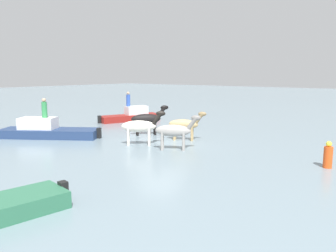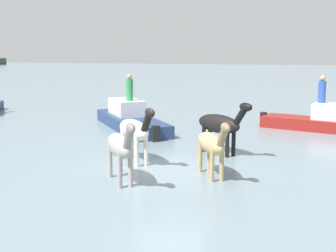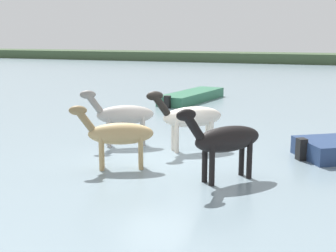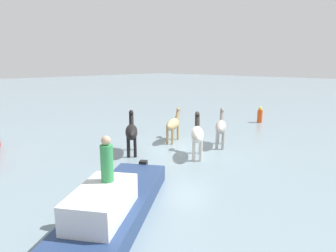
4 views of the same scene
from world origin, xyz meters
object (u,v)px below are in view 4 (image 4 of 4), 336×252
at_px(horse_mid_herd, 221,127).
at_px(horse_pinto_flank, 197,134).
at_px(horse_dun_straggler, 131,132).
at_px(person_spotter_bow, 107,161).
at_px(buoy_channel_marker, 260,115).
at_px(horse_lead, 173,124).
at_px(boat_motor_center, 112,211).

height_order(horse_mid_herd, horse_pinto_flank, horse_pinto_flank).
distance_m(horse_dun_straggler, person_spotter_bow, 6.32).
bearing_deg(buoy_channel_marker, horse_dun_straggler, -6.12).
xyz_separation_m(person_spotter_bow, buoy_channel_marker, (-15.40, -3.22, -1.27)).
xyz_separation_m(horse_mid_herd, buoy_channel_marker, (-7.03, -1.23, -0.49)).
bearing_deg(person_spotter_bow, horse_pinto_flank, -163.52).
distance_m(horse_mid_herd, horse_dun_straggler, 4.57).
relative_size(horse_mid_herd, person_spotter_bow, 1.85).
relative_size(horse_lead, person_spotter_bow, 1.81).
height_order(horse_lead, boat_motor_center, horse_lead).
xyz_separation_m(horse_pinto_flank, horse_lead, (-1.21, -2.54, -0.09)).
relative_size(horse_mid_herd, horse_dun_straggler, 1.06).
distance_m(horse_lead, person_spotter_bow, 8.61).
bearing_deg(horse_pinto_flank, horse_dun_straggler, 85.39).
height_order(horse_mid_herd, buoy_channel_marker, horse_mid_herd).
bearing_deg(buoy_channel_marker, horse_lead, -8.08).
bearing_deg(buoy_channel_marker, boat_motor_center, 11.70).
height_order(boat_motor_center, person_spotter_bow, person_spotter_bow).
bearing_deg(horse_dun_straggler, horse_lead, -50.13).
bearing_deg(boat_motor_center, person_spotter_bow, -6.11).
bearing_deg(person_spotter_bow, buoy_channel_marker, -168.18).
distance_m(horse_dun_straggler, horse_pinto_flank, 3.07).
height_order(horse_pinto_flank, horse_lead, horse_pinto_flank).
bearing_deg(person_spotter_bow, horse_lead, -149.42).
distance_m(horse_mid_herd, horse_pinto_flank, 2.21).
bearing_deg(horse_lead, person_spotter_bow, -174.14).
distance_m(person_spotter_bow, buoy_channel_marker, 15.78).
relative_size(horse_mid_herd, horse_pinto_flank, 1.03).
height_order(person_spotter_bow, buoy_channel_marker, person_spotter_bow).
distance_m(horse_dun_straggler, horse_lead, 2.90).
relative_size(horse_dun_straggler, person_spotter_bow, 1.75).
xyz_separation_m(boat_motor_center, buoy_channel_marker, (-15.28, -3.16, 0.18)).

